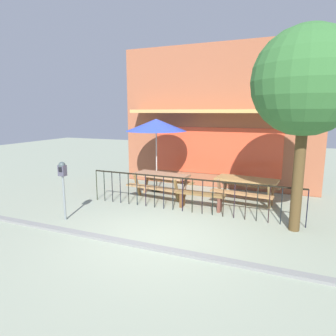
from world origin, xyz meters
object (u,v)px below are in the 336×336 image
Objects in this scene: patio_umbrella at (156,125)px; parking_meter_near at (63,175)px; street_tree at (306,83)px; picnic_table_left at (161,179)px; patio_bench at (201,197)px; picnic_table_right at (246,184)px.

patio_umbrella is 1.65× the size of parking_meter_near.
parking_meter_near is 0.33× the size of street_tree.
picnic_table_left is 1.28× the size of parking_meter_near.
picnic_table_left is 3.25m from parking_meter_near.
picnic_table_left is 1.71m from patio_bench.
street_tree reaches higher than parking_meter_near.
picnic_table_left is at bearing 161.69° from street_tree.
patio_umbrella reaches higher than parking_meter_near.
parking_meter_near is at bearing -141.82° from picnic_table_right.
picnic_table_left is 0.77× the size of patio_umbrella.
picnic_table_left and picnic_table_right have the same top height.
street_tree is at bearing 15.60° from parking_meter_near.
parking_meter_near is at bearing -116.62° from picnic_table_left.
patio_umbrella reaches higher than patio_bench.
patio_bench is 3.79m from parking_meter_near.
patio_umbrella is at bearing 146.24° from patio_bench.
patio_bench is (1.55, -0.67, -0.26)m from picnic_table_left.
patio_bench is at bearing -137.29° from picnic_table_right.
patio_umbrella is 5.04m from street_tree.
parking_meter_near reaches higher than picnic_table_left.
parking_meter_near is at bearing -143.68° from patio_bench.
patio_bench is at bearing 165.07° from street_tree.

